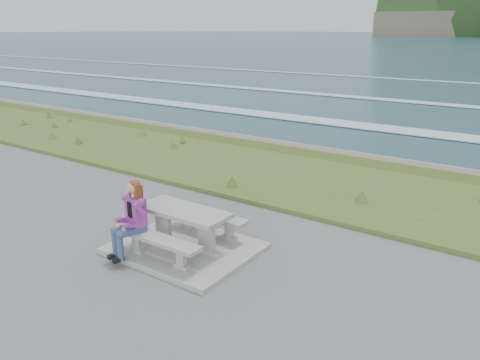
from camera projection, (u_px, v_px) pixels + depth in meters
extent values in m
cube|color=gray|center=(185.00, 248.00, 8.92)|extent=(2.60, 2.10, 0.10)
cube|color=gray|center=(164.00, 237.00, 9.19)|extent=(0.62, 0.12, 0.08)
cube|color=gray|center=(163.00, 223.00, 9.10)|extent=(0.34, 0.09, 0.51)
cube|color=gray|center=(162.00, 209.00, 9.01)|extent=(0.62, 0.12, 0.08)
cube|color=gray|center=(207.00, 251.00, 8.60)|extent=(0.62, 0.12, 0.08)
cube|color=gray|center=(207.00, 237.00, 8.51)|extent=(0.34, 0.09, 0.51)
cube|color=gray|center=(206.00, 222.00, 8.42)|extent=(0.62, 0.12, 0.08)
cube|color=gray|center=(183.00, 211.00, 8.69)|extent=(1.80, 0.75, 0.08)
cube|color=gray|center=(138.00, 250.00, 8.64)|extent=(0.30, 0.12, 0.08)
cube|color=gray|center=(137.00, 243.00, 8.60)|extent=(0.17, 0.09, 0.22)
cube|color=gray|center=(137.00, 235.00, 8.55)|extent=(0.30, 0.12, 0.08)
cube|color=gray|center=(182.00, 266.00, 8.06)|extent=(0.30, 0.12, 0.08)
cube|color=gray|center=(181.00, 259.00, 8.01)|extent=(0.17, 0.09, 0.22)
cube|color=gray|center=(181.00, 251.00, 7.96)|extent=(0.30, 0.12, 0.08)
cube|color=gray|center=(158.00, 239.00, 8.23)|extent=(1.80, 0.35, 0.07)
cube|color=gray|center=(187.00, 225.00, 9.74)|extent=(0.30, 0.12, 0.08)
cube|color=gray|center=(187.00, 219.00, 9.69)|extent=(0.17, 0.09, 0.22)
cube|color=gray|center=(187.00, 212.00, 9.64)|extent=(0.30, 0.12, 0.08)
cube|color=gray|center=(229.00, 238.00, 9.15)|extent=(0.30, 0.12, 0.08)
cube|color=gray|center=(229.00, 231.00, 9.10)|extent=(0.17, 0.09, 0.22)
cube|color=gray|center=(229.00, 224.00, 9.06)|extent=(0.30, 0.12, 0.08)
cube|color=gray|center=(207.00, 214.00, 9.33)|extent=(1.80, 0.35, 0.07)
cube|color=#3C5A21|center=(305.00, 183.00, 12.84)|extent=(160.00, 4.50, 0.22)
cube|color=brown|center=(347.00, 160.00, 15.11)|extent=(160.00, 0.80, 2.20)
cube|color=white|center=(399.00, 168.00, 20.41)|extent=(220.00, 3.00, 0.06)
cube|color=white|center=(441.00, 135.00, 26.66)|extent=(220.00, 2.00, 0.06)
cube|color=white|center=(478.00, 107.00, 36.03)|extent=(220.00, 1.40, 0.06)
cube|color=#324D6F|center=(127.00, 242.00, 8.43)|extent=(0.53, 0.76, 0.57)
cube|color=purple|center=(136.00, 211.00, 8.41)|extent=(0.45, 0.33, 0.52)
sphere|color=tan|center=(133.00, 187.00, 8.26)|extent=(0.22, 0.22, 0.22)
sphere|color=#4F2012|center=(134.00, 186.00, 8.27)|extent=(0.24, 0.24, 0.24)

